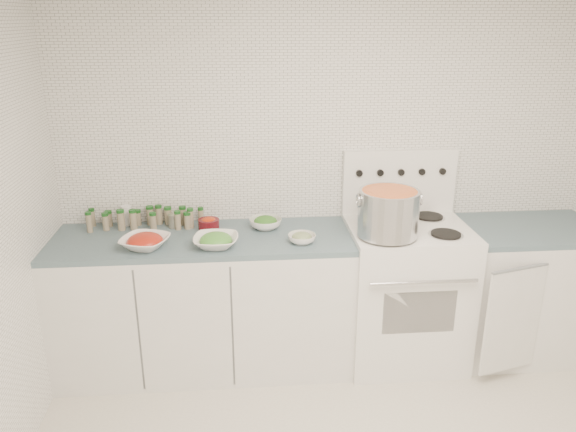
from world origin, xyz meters
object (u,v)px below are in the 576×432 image
Objects in this scene: stock_pot at (388,211)px; bowl_tomato at (145,242)px; bowl_snowpea at (216,241)px; stove at (404,288)px.

stock_pot is 1.45m from bowl_tomato.
stock_pot is 1.34× the size of bowl_snowpea.
stove reaches higher than bowl_tomato.
stove is 0.65m from stock_pot.
stove is at bearing 7.25° from bowl_snowpea.
stock_pot is at bearing -138.13° from stove.
stove is 4.75× the size of bowl_snowpea.
bowl_snowpea is (0.42, -0.02, -0.00)m from bowl_tomato.
stove is 3.54× the size of stock_pot.
bowl_snowpea is at bearing -2.33° from bowl_tomato.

